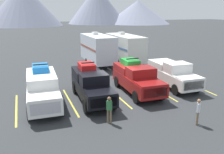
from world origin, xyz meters
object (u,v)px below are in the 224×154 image
Objects in this scene: person_a at (109,108)px; pickup_truck_a at (42,88)px; camper_trailer_b at (125,47)px; pickup_truck_b at (91,84)px; pickup_truck_c at (136,77)px; camper_trailer_a at (98,48)px; person_b at (198,110)px; pickup_truck_d at (172,73)px.

pickup_truck_a is at bearing 127.18° from person_a.
person_a is (-7.27, -14.28, -1.03)m from camper_trailer_b.
pickup_truck_b is 1.02× the size of pickup_truck_c.
camper_trailer_a is 16.51m from person_b.
pickup_truck_a is 5.40m from person_a.
camper_trailer_a reaches higher than pickup_truck_a.
camper_trailer_b reaches higher than person_a.
pickup_truck_d is at bearing -89.39° from camper_trailer_b.
person_a is at bearing -116.99° from camper_trailer_b.
pickup_truck_b is at bearing -4.81° from pickup_truck_a.
pickup_truck_c is (3.76, 0.27, -0.00)m from pickup_truck_b.
pickup_truck_b is 0.80× the size of camper_trailer_a.
pickup_truck_d is at bearing 66.82° from person_b.
camper_trailer_a is at bearing 89.48° from pickup_truck_c.
person_a is 4.98m from person_b.
pickup_truck_d is 3.66× the size of person_b.
pickup_truck_b is 7.48m from person_b.
camper_trailer_b is at bearing 90.61° from pickup_truck_d.
pickup_truck_c reaches higher than person_a.
camper_trailer_a is 0.94× the size of camper_trailer_b.
person_a is at bearing -91.28° from pickup_truck_b.
camper_trailer_b is (7.18, 10.26, 0.75)m from pickup_truck_b.
camper_trailer_b is at bearing 71.10° from pickup_truck_c.
pickup_truck_c reaches higher than person_b.
pickup_truck_a reaches higher than pickup_truck_c.
camper_trailer_a is at bearing 176.25° from camper_trailer_b.
camper_trailer_a is (-3.43, 9.93, 0.88)m from pickup_truck_d.
camper_trailer_b reaches higher than pickup_truck_a.
pickup_truck_b is 3.77m from pickup_truck_c.
person_a is (3.26, -4.29, -0.28)m from pickup_truck_a.
person_a is 1.04× the size of person_b.
camper_trailer_b is 5.16× the size of person_b.
pickup_truck_d is 0.71× the size of camper_trailer_b.
pickup_truck_b is 4.02m from person_a.
camper_trailer_b reaches higher than pickup_truck_d.
pickup_truck_c is at bearing 48.03° from person_a.
pickup_truck_b is 11.20m from camper_trailer_a.
camper_trailer_a is 4.84× the size of person_b.
pickup_truck_b is 12.55m from camper_trailer_b.
pickup_truck_d is at bearing 31.75° from person_a.
camper_trailer_a is (7.20, 10.20, 0.79)m from pickup_truck_a.
pickup_truck_c is at bearing -175.38° from pickup_truck_d.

